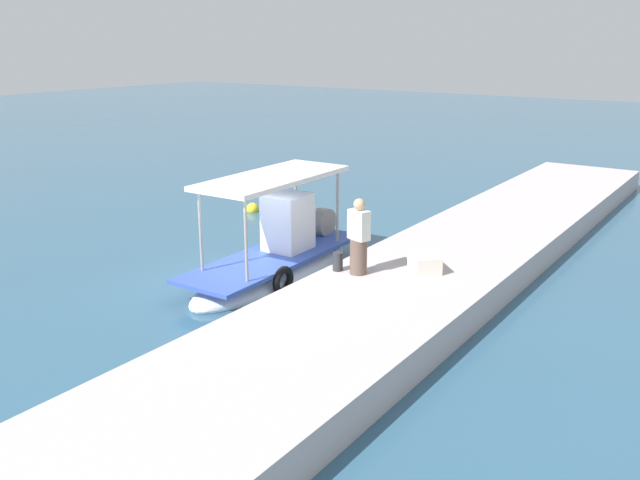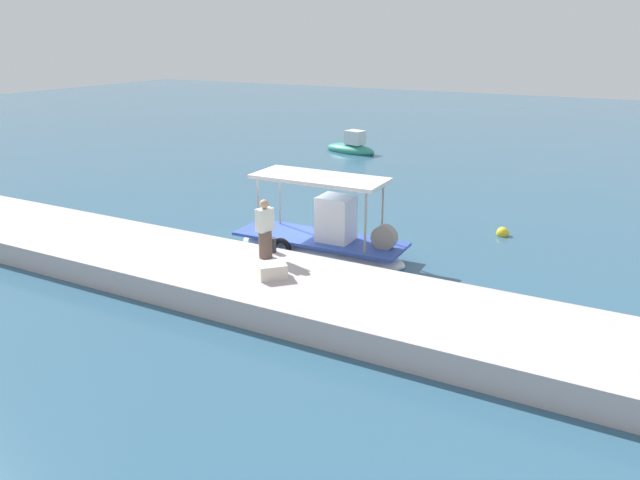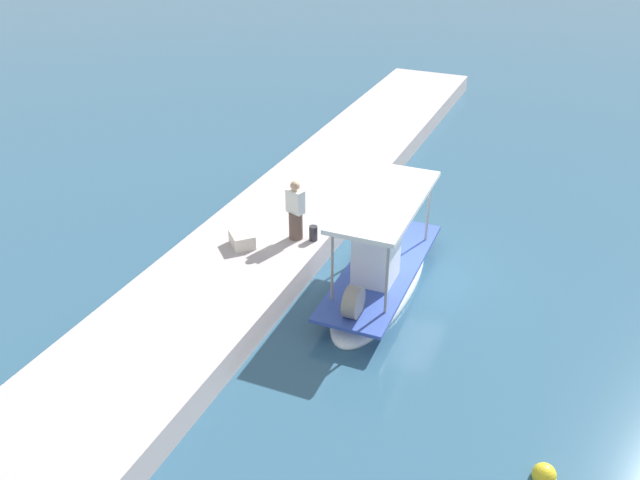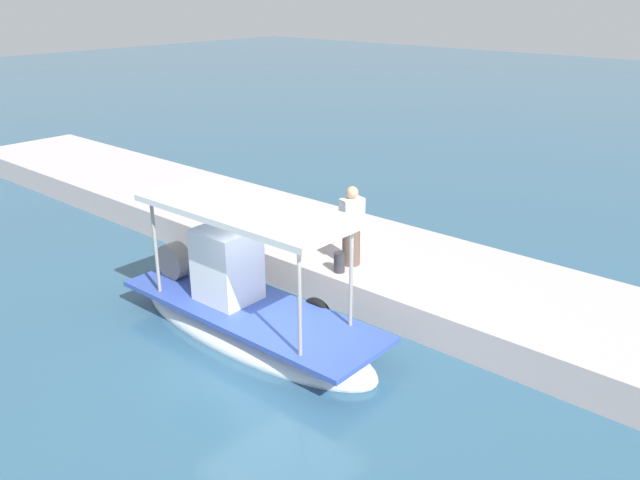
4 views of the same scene
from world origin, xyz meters
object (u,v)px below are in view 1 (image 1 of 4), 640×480
mooring_bollard (338,261)px  marker_buoy (253,209)px  cargo_crate (425,263)px  fisherman_near_bollard (359,240)px  main_fishing_boat (277,258)px

mooring_bollard → marker_buoy: bearing=52.8°
cargo_crate → marker_buoy: cargo_crate is taller
marker_buoy → fisherman_near_bollard: bearing=-124.9°
main_fishing_boat → marker_buoy: size_ratio=13.36×
fisherman_near_bollard → cargo_crate: bearing=-50.2°
main_fishing_boat → marker_buoy: bearing=45.3°
fisherman_near_bollard → main_fishing_boat: bearing=80.6°
mooring_bollard → marker_buoy: size_ratio=0.96×
main_fishing_boat → mooring_bollard: bearing=-103.6°
main_fishing_boat → fisherman_near_bollard: main_fishing_boat is taller
cargo_crate → marker_buoy: 9.92m
mooring_bollard → cargo_crate: size_ratio=0.59×
main_fishing_boat → mooring_bollard: 2.34m
main_fishing_boat → fisherman_near_bollard: size_ratio=3.42×
main_fishing_boat → cargo_crate: (0.55, -3.94, 0.46)m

